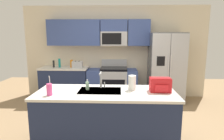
% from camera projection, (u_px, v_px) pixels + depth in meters
% --- Properties ---
extents(ground_plane, '(9.00, 9.00, 0.00)m').
position_uv_depth(ground_plane, '(112.00, 129.00, 3.72)').
color(ground_plane, '#997A56').
rests_on(ground_plane, ground).
extents(kitchen_wall_unit, '(5.20, 0.43, 2.60)m').
position_uv_depth(kitchen_wall_unit, '(110.00, 46.00, 5.52)').
color(kitchen_wall_unit, beige).
rests_on(kitchen_wall_unit, ground).
extents(back_counter, '(1.32, 0.63, 0.90)m').
position_uv_depth(back_counter, '(65.00, 83.00, 5.47)').
color(back_counter, '#1E2A4D').
rests_on(back_counter, ground).
extents(range_oven, '(1.36, 0.61, 1.10)m').
position_uv_depth(range_oven, '(112.00, 84.00, 5.42)').
color(range_oven, '#B7BABF').
rests_on(range_oven, ground).
extents(refrigerator, '(0.90, 0.76, 1.85)m').
position_uv_depth(refrigerator, '(166.00, 68.00, 5.20)').
color(refrigerator, '#4C4F54').
rests_on(refrigerator, ground).
extents(island_counter, '(2.21, 0.87, 0.90)m').
position_uv_depth(island_counter, '(106.00, 118.00, 3.15)').
color(island_counter, '#1E2A4D').
rests_on(island_counter, ground).
extents(toaster, '(0.28, 0.16, 0.18)m').
position_uv_depth(toaster, '(77.00, 64.00, 5.31)').
color(toaster, '#B7BABF').
rests_on(toaster, back_counter).
extents(pepper_mill, '(0.05, 0.05, 0.19)m').
position_uv_depth(pepper_mill, '(54.00, 64.00, 5.38)').
color(pepper_mill, black).
rests_on(pepper_mill, back_counter).
extents(bottle_teal, '(0.06, 0.06, 0.24)m').
position_uv_depth(bottle_teal, '(59.00, 63.00, 5.36)').
color(bottle_teal, teal).
rests_on(bottle_teal, back_counter).
extents(bottle_orange, '(0.07, 0.07, 0.22)m').
position_uv_depth(bottle_orange, '(72.00, 64.00, 5.35)').
color(bottle_orange, orange).
rests_on(bottle_orange, back_counter).
extents(sink_faucet, '(0.09, 0.21, 0.28)m').
position_uv_depth(sink_faucet, '(101.00, 78.00, 3.24)').
color(sink_faucet, '#B7BABF').
rests_on(sink_faucet, island_counter).
extents(drink_cup_pink, '(0.08, 0.08, 0.30)m').
position_uv_depth(drink_cup_pink, '(49.00, 89.00, 2.86)').
color(drink_cup_pink, '#EA4C93').
rests_on(drink_cup_pink, island_counter).
extents(soap_dispenser, '(0.06, 0.06, 0.17)m').
position_uv_depth(soap_dispenser, '(87.00, 86.00, 3.17)').
color(soap_dispenser, '#A5D8B2').
rests_on(soap_dispenser, island_counter).
extents(paper_towel_roll, '(0.12, 0.12, 0.24)m').
position_uv_depth(paper_towel_roll, '(132.00, 83.00, 3.14)').
color(paper_towel_roll, white).
rests_on(paper_towel_roll, island_counter).
extents(backpack, '(0.32, 0.22, 0.23)m').
position_uv_depth(backpack, '(160.00, 84.00, 3.05)').
color(backpack, red).
rests_on(backpack, island_counter).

